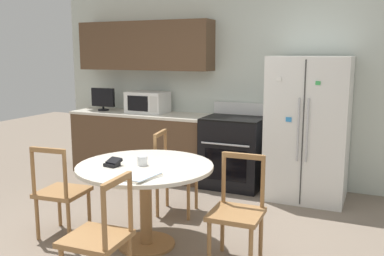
% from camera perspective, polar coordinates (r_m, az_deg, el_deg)
% --- Properties ---
extents(ground_plane, '(14.00, 14.00, 0.00)m').
position_cam_1_polar(ground_plane, '(3.94, -8.80, -16.36)').
color(ground_plane, gray).
extents(back_wall, '(5.20, 0.44, 2.60)m').
position_cam_1_polar(back_wall, '(5.99, 1.90, 7.09)').
color(back_wall, silver).
rests_on(back_wall, ground_plane).
extents(kitchen_counter, '(2.05, 0.64, 0.90)m').
position_cam_1_polar(kitchen_counter, '(6.24, -6.75, -2.02)').
color(kitchen_counter, brown).
rests_on(kitchen_counter, ground_plane).
extents(refrigerator, '(0.92, 0.79, 1.70)m').
position_cam_1_polar(refrigerator, '(5.28, 15.24, -0.05)').
color(refrigerator, white).
rests_on(refrigerator, ground_plane).
extents(oven_range, '(0.76, 0.68, 1.08)m').
position_cam_1_polar(oven_range, '(5.63, 5.58, -3.12)').
color(oven_range, black).
rests_on(oven_range, ground_plane).
extents(microwave, '(0.56, 0.39, 0.30)m').
position_cam_1_polar(microwave, '(6.12, -5.92, 3.44)').
color(microwave, white).
rests_on(microwave, kitchen_counter).
extents(countertop_tv, '(0.38, 0.16, 0.33)m').
position_cam_1_polar(countertop_tv, '(6.46, -11.78, 3.88)').
color(countertop_tv, black).
rests_on(countertop_tv, kitchen_counter).
extents(dining_table, '(1.22, 1.22, 0.76)m').
position_cam_1_polar(dining_table, '(3.87, -6.24, -6.98)').
color(dining_table, beige).
rests_on(dining_table, ground_plane).
extents(dining_chair_near, '(0.44, 0.44, 0.90)m').
position_cam_1_polar(dining_chair_near, '(3.21, -12.24, -14.21)').
color(dining_chair_near, '#9E7042').
rests_on(dining_chair_near, ground_plane).
extents(dining_chair_left, '(0.46, 0.46, 0.90)m').
position_cam_1_polar(dining_chair_left, '(4.28, -17.09, -8.22)').
color(dining_chair_left, '#9E7042').
rests_on(dining_chair_left, ground_plane).
extents(dining_chair_right, '(0.43, 0.43, 0.90)m').
position_cam_1_polar(dining_chair_right, '(3.63, 6.04, -11.14)').
color(dining_chair_right, '#9E7042').
rests_on(dining_chair_right, ground_plane).
extents(dining_chair_far, '(0.48, 0.48, 0.90)m').
position_cam_1_polar(dining_chair_far, '(4.68, -2.34, -6.20)').
color(dining_chair_far, '#9E7042').
rests_on(dining_chair_far, ground_plane).
extents(candle_glass, '(0.09, 0.09, 0.08)m').
position_cam_1_polar(candle_glass, '(3.80, -6.61, -4.45)').
color(candle_glass, silver).
rests_on(candle_glass, dining_table).
extents(wallet, '(0.14, 0.14, 0.07)m').
position_cam_1_polar(wallet, '(3.82, -10.49, -4.62)').
color(wallet, black).
rests_on(wallet, dining_table).
extents(mail_stack, '(0.30, 0.35, 0.02)m').
position_cam_1_polar(mail_stack, '(3.44, -6.93, -6.40)').
color(mail_stack, white).
rests_on(mail_stack, dining_table).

